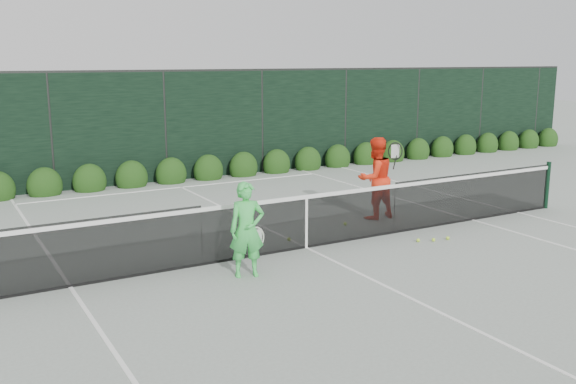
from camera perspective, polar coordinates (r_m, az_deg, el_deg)
ground at (r=11.60m, az=1.62°, el=-5.00°), size 80.00×80.00×0.00m
tennis_net at (r=11.45m, az=1.53°, el=-2.47°), size 12.90×0.10×1.07m
player_woman at (r=9.97m, az=-3.67°, el=-3.37°), size 0.66×0.49×1.50m
player_man at (r=13.67m, az=7.77°, el=1.23°), size 0.91×0.68×1.74m
court_lines at (r=11.60m, az=1.62°, el=-4.97°), size 11.03×23.83×0.01m
windscreen_fence at (r=9.09m, az=10.56°, el=-0.06°), size 32.00×21.07×3.06m
hedge_row at (r=17.89m, az=-10.34°, el=1.56°), size 31.66×0.65×0.94m
tennis_balls at (r=12.39m, az=8.70°, el=-3.88°), size 2.71×1.92×0.07m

